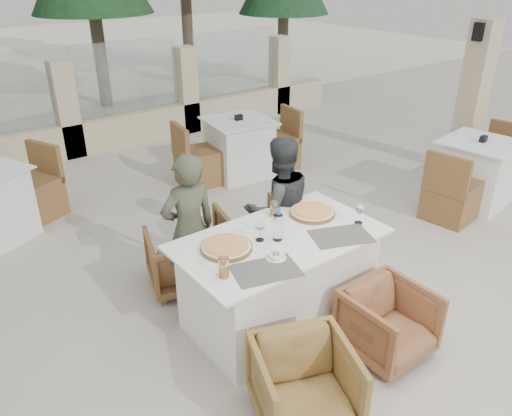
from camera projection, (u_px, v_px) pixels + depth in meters
ground at (274, 319)px, 4.11m from camera, size 80.00×80.00×0.00m
perimeter_wall_far at (65, 103)px, 7.17m from camera, size 10.00×0.34×1.60m
lantern_pillar at (473, 98)px, 6.64m from camera, size 0.34×0.34×2.00m
dining_table at (279, 280)px, 3.95m from camera, size 1.60×0.90×0.77m
placemat_near_left at (266, 270)px, 3.37m from camera, size 0.52×0.41×0.00m
placemat_near_right at (341, 236)px, 3.79m from camera, size 0.53×0.45×0.00m
pizza_left at (226, 247)px, 3.61m from camera, size 0.39×0.39×0.05m
pizza_right at (312, 212)px, 4.10m from camera, size 0.39×0.39×0.05m
water_bottle at (278, 225)px, 3.69m from camera, size 0.09×0.09×0.25m
wine_glass_centre at (260, 229)px, 3.70m from camera, size 0.08×0.08×0.18m
wine_glass_corner at (359, 213)px, 3.94m from camera, size 0.09×0.09×0.18m
beer_glass_left at (224, 268)px, 3.28m from camera, size 0.09×0.09×0.14m
beer_glass_right at (274, 209)px, 4.07m from camera, size 0.06×0.06×0.12m
olive_dish at (276, 255)px, 3.51m from camera, size 0.12×0.12×0.04m
armchair_far_left at (182, 259)px, 4.43m from camera, size 0.73×0.74×0.54m
armchair_far_right at (255, 235)px, 4.76m from camera, size 0.76×0.78×0.59m
armchair_near_left at (304, 386)px, 3.10m from camera, size 0.78×0.79×0.56m
armchair_near_right at (388, 323)px, 3.66m from camera, size 0.58×0.60×0.54m
diner_left at (189, 230)px, 4.10m from camera, size 0.50×0.34×1.33m
diner_right at (279, 209)px, 4.44m from camera, size 0.75×0.65×1.33m
bg_table_b at (239, 148)px, 6.69m from camera, size 1.74×1.03×0.77m
bg_table_c at (476, 173)px, 5.92m from camera, size 1.73×1.03×0.77m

